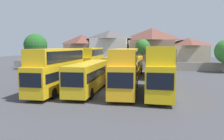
% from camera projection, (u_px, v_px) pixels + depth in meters
% --- Properties ---
extents(ground, '(140.00, 140.00, 0.00)m').
position_uv_depth(ground, '(125.00, 73.00, 42.49)').
color(ground, '#424247').
extents(depot_boundary_wall, '(56.00, 0.50, 1.80)m').
position_uv_depth(depot_boundary_wall, '(129.00, 66.00, 48.77)').
color(depot_boundary_wall, gray).
rests_on(depot_boundary_wall, ground).
extents(bus_1, '(2.63, 11.56, 4.94)m').
position_uv_depth(bus_1, '(58.00, 67.00, 25.33)').
color(bus_1, gold).
rests_on(bus_1, ground).
extents(bus_2, '(2.60, 11.59, 3.35)m').
position_uv_depth(bus_2, '(89.00, 75.00, 25.38)').
color(bus_2, gold).
rests_on(bus_2, ground).
extents(bus_3, '(2.98, 11.11, 4.92)m').
position_uv_depth(bus_3, '(125.00, 68.00, 24.39)').
color(bus_3, yellow).
rests_on(bus_3, ground).
extents(bus_4, '(3.03, 11.17, 5.19)m').
position_uv_depth(bus_4, '(161.00, 68.00, 23.50)').
color(bus_4, yellow).
rests_on(bus_4, ground).
extents(bus_5, '(2.92, 10.92, 4.90)m').
position_uv_depth(bus_5, '(91.00, 60.00, 39.52)').
color(bus_5, yellow).
rests_on(bus_5, ground).
extents(bus_6, '(2.90, 10.94, 3.41)m').
position_uv_depth(bus_6, '(116.00, 64.00, 39.42)').
color(bus_6, gold).
rests_on(bus_6, ground).
extents(bus_7, '(3.06, 12.06, 3.33)m').
position_uv_depth(bus_7, '(133.00, 65.00, 38.85)').
color(bus_7, gold).
rests_on(bus_7, ground).
extents(bus_8, '(3.07, 11.40, 3.41)m').
position_uv_depth(bus_8, '(153.00, 65.00, 38.02)').
color(bus_8, yellow).
rests_on(bus_8, ground).
extents(house_terrace_left, '(8.82, 6.69, 8.27)m').
position_uv_depth(house_terrace_left, '(83.00, 50.00, 59.25)').
color(house_terrace_left, '#9E7A60').
rests_on(house_terrace_left, ground).
extents(house_terrace_centre, '(9.58, 7.83, 9.35)m').
position_uv_depth(house_terrace_centre, '(110.00, 48.00, 57.00)').
color(house_terrace_centre, silver).
rests_on(house_terrace_centre, ground).
extents(house_terrace_right, '(11.36, 6.90, 9.76)m').
position_uv_depth(house_terrace_right, '(152.00, 47.00, 55.69)').
color(house_terrace_right, '#9E7A60').
rests_on(house_terrace_right, ground).
extents(house_terrace_far_right, '(9.09, 7.63, 7.30)m').
position_uv_depth(house_terrace_far_right, '(189.00, 52.00, 54.91)').
color(house_terrace_far_right, '#C6B293').
rests_on(house_terrace_far_right, ground).
extents(tree_behind_wall, '(3.32, 3.32, 6.81)m').
position_uv_depth(tree_behind_wall, '(143.00, 47.00, 50.27)').
color(tree_behind_wall, brown).
rests_on(tree_behind_wall, ground).
extents(tree_right_of_lot, '(5.07, 5.07, 7.99)m').
position_uv_depth(tree_right_of_lot, '(36.00, 45.00, 48.89)').
color(tree_right_of_lot, brown).
rests_on(tree_right_of_lot, ground).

